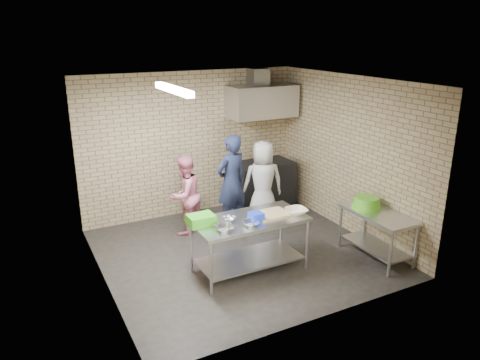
% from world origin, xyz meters
% --- Properties ---
extents(floor, '(4.20, 4.20, 0.00)m').
position_xyz_m(floor, '(0.00, 0.00, 0.00)').
color(floor, black).
rests_on(floor, ground).
extents(ceiling, '(4.20, 4.20, 0.00)m').
position_xyz_m(ceiling, '(0.00, 0.00, 2.70)').
color(ceiling, black).
rests_on(ceiling, ground).
extents(back_wall, '(4.20, 0.06, 2.70)m').
position_xyz_m(back_wall, '(0.00, 2.00, 1.35)').
color(back_wall, tan).
rests_on(back_wall, ground).
extents(front_wall, '(4.20, 0.06, 2.70)m').
position_xyz_m(front_wall, '(0.00, -2.00, 1.35)').
color(front_wall, tan).
rests_on(front_wall, ground).
extents(left_wall, '(0.06, 4.00, 2.70)m').
position_xyz_m(left_wall, '(-2.10, 0.00, 1.35)').
color(left_wall, tan).
rests_on(left_wall, ground).
extents(right_wall, '(0.06, 4.00, 2.70)m').
position_xyz_m(right_wall, '(2.10, 0.00, 1.35)').
color(right_wall, tan).
rests_on(right_wall, ground).
extents(prep_table, '(1.64, 0.82, 0.82)m').
position_xyz_m(prep_table, '(-0.14, -0.55, 0.41)').
color(prep_table, '#B3B6BA').
rests_on(prep_table, floor).
extents(side_counter, '(0.60, 1.20, 0.75)m').
position_xyz_m(side_counter, '(1.80, -1.10, 0.38)').
color(side_counter, silver).
rests_on(side_counter, floor).
extents(stove, '(1.20, 0.70, 0.90)m').
position_xyz_m(stove, '(1.35, 1.65, 0.45)').
color(stove, black).
rests_on(stove, floor).
extents(range_hood, '(1.30, 0.60, 0.60)m').
position_xyz_m(range_hood, '(1.35, 1.70, 2.10)').
color(range_hood, silver).
rests_on(range_hood, back_wall).
extents(hood_duct, '(0.35, 0.30, 0.30)m').
position_xyz_m(hood_duct, '(1.35, 1.85, 2.55)').
color(hood_duct, '#A5A8AD').
rests_on(hood_duct, back_wall).
extents(wall_shelf, '(0.80, 0.20, 0.04)m').
position_xyz_m(wall_shelf, '(1.65, 1.89, 1.92)').
color(wall_shelf, '#3F2B19').
rests_on(wall_shelf, back_wall).
extents(fluorescent_fixture, '(0.10, 1.25, 0.08)m').
position_xyz_m(fluorescent_fixture, '(-1.00, 0.00, 2.64)').
color(fluorescent_fixture, white).
rests_on(fluorescent_fixture, ceiling).
extents(green_crate, '(0.36, 0.27, 0.15)m').
position_xyz_m(green_crate, '(-0.84, -0.43, 0.89)').
color(green_crate, green).
rests_on(green_crate, prep_table).
extents(blue_tub, '(0.18, 0.18, 0.12)m').
position_xyz_m(blue_tub, '(-0.09, -0.65, 0.88)').
color(blue_tub, '#1A36C9').
rests_on(blue_tub, prep_table).
extents(cutting_board, '(0.50, 0.38, 0.03)m').
position_xyz_m(cutting_board, '(0.21, -0.57, 0.83)').
color(cutting_board, tan).
rests_on(cutting_board, prep_table).
extents(mixing_bowl_a, '(0.27, 0.27, 0.06)m').
position_xyz_m(mixing_bowl_a, '(-0.64, -0.75, 0.85)').
color(mixing_bowl_a, '#B3B4BA').
rests_on(mixing_bowl_a, prep_table).
extents(mixing_bowl_b, '(0.21, 0.21, 0.06)m').
position_xyz_m(mixing_bowl_b, '(-0.44, -0.50, 0.85)').
color(mixing_bowl_b, '#B3B5BA').
rests_on(mixing_bowl_b, prep_table).
extents(mixing_bowl_c, '(0.25, 0.25, 0.06)m').
position_xyz_m(mixing_bowl_c, '(-0.24, -0.77, 0.85)').
color(mixing_bowl_c, silver).
rests_on(mixing_bowl_c, prep_table).
extents(ceramic_bowl, '(0.34, 0.34, 0.08)m').
position_xyz_m(ceramic_bowl, '(0.56, -0.70, 0.86)').
color(ceramic_bowl, beige).
rests_on(ceramic_bowl, prep_table).
extents(green_basin, '(0.46, 0.46, 0.17)m').
position_xyz_m(green_basin, '(1.78, -0.85, 0.83)').
color(green_basin, '#59C626').
rests_on(green_basin, side_counter).
extents(bottle_red, '(0.07, 0.07, 0.18)m').
position_xyz_m(bottle_red, '(1.40, 1.89, 2.03)').
color(bottle_red, '#B22619').
rests_on(bottle_red, wall_shelf).
extents(bottle_green, '(0.06, 0.06, 0.15)m').
position_xyz_m(bottle_green, '(1.80, 1.89, 2.02)').
color(bottle_green, green).
rests_on(bottle_green, wall_shelf).
extents(man_navy, '(0.70, 0.54, 1.71)m').
position_xyz_m(man_navy, '(0.32, 0.94, 0.85)').
color(man_navy, black).
rests_on(man_navy, floor).
extents(woman_pink, '(0.84, 0.77, 1.38)m').
position_xyz_m(woman_pink, '(-0.48, 1.14, 0.69)').
color(woman_pink, pink).
rests_on(woman_pink, floor).
extents(woman_white, '(0.85, 0.67, 1.53)m').
position_xyz_m(woman_white, '(0.94, 0.92, 0.77)').
color(woman_white, silver).
rests_on(woman_white, floor).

